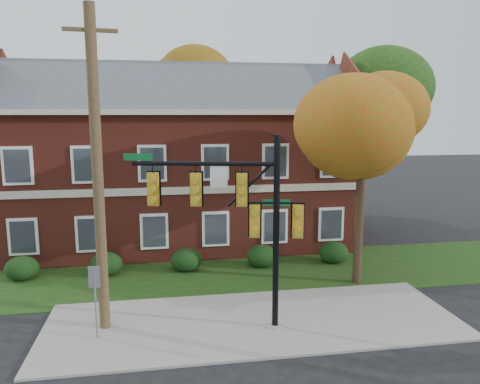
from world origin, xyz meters
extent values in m
plane|color=black|center=(0.00, 0.00, 0.00)|extent=(120.00, 120.00, 0.00)
cube|color=gray|center=(0.00, 1.00, 0.04)|extent=(14.00, 5.00, 0.08)
cube|color=#193811|center=(0.00, 6.00, 0.02)|extent=(30.00, 6.00, 0.04)
cube|color=maroon|center=(-2.00, 12.00, 3.50)|extent=(18.00, 8.00, 7.00)
cube|color=beige|center=(-2.00, 12.00, 7.12)|extent=(18.80, 8.80, 0.24)
cube|color=beige|center=(-2.00, 7.97, 3.50)|extent=(18.00, 0.12, 0.35)
ellipsoid|color=black|center=(-9.00, 6.70, 0.53)|extent=(1.40, 1.26, 1.05)
ellipsoid|color=black|center=(-5.50, 6.70, 0.53)|extent=(1.40, 1.26, 1.05)
ellipsoid|color=black|center=(-2.00, 6.70, 0.53)|extent=(1.40, 1.26, 1.05)
ellipsoid|color=black|center=(1.50, 6.70, 0.53)|extent=(1.40, 1.26, 1.05)
ellipsoid|color=black|center=(5.00, 6.70, 0.53)|extent=(1.40, 1.26, 1.05)
cylinder|color=black|center=(5.00, 4.00, 2.88)|extent=(0.36, 0.36, 5.76)
ellipsoid|color=#C33910|center=(5.00, 4.00, 6.48)|extent=(4.25, 4.25, 3.60)
ellipsoid|color=#C33910|center=(5.62, 3.62, 7.08)|extent=(3.50, 3.50, 3.00)
cylinder|color=black|center=(9.00, 13.00, 3.52)|extent=(0.36, 0.36, 7.04)
ellipsoid|color=#10390F|center=(9.00, 13.00, 7.92)|extent=(5.95, 5.95, 5.04)
ellipsoid|color=#10390F|center=(9.88, 12.47, 8.52)|extent=(4.90, 4.90, 4.20)
cylinder|color=black|center=(-1.00, 20.00, 3.84)|extent=(0.36, 0.36, 7.68)
ellipsoid|color=#A23C0D|center=(-1.00, 20.00, 8.64)|extent=(6.46, 6.46, 5.47)
ellipsoid|color=#A23C0D|center=(-0.05, 19.43, 9.24)|extent=(5.32, 5.32, 4.56)
cylinder|color=gray|center=(0.59, 0.43, 0.07)|extent=(0.51, 0.51, 0.15)
cylinder|color=black|center=(0.59, 0.43, 3.21)|extent=(0.24, 0.24, 6.41)
cylinder|color=black|center=(-1.65, 0.91, 5.50)|extent=(4.51, 1.11, 0.15)
cylinder|color=black|center=(0.59, 0.43, 4.26)|extent=(1.63, 0.42, 0.07)
cube|color=#B38D1C|center=(-3.26, 1.26, 4.67)|extent=(0.45, 0.35, 1.06)
cube|color=#B38D1C|center=(-1.92, 0.97, 4.67)|extent=(0.45, 0.35, 1.06)
cube|color=#B38D1C|center=(-0.48, 0.66, 4.67)|extent=(0.45, 0.35, 1.06)
cube|color=silver|center=(-1.20, 0.81, 5.08)|extent=(0.55, 0.15, 0.69)
cube|color=#0B5A27|center=(-3.71, 1.36, 5.70)|extent=(0.90, 0.23, 0.22)
cube|color=#B38D1C|center=(-0.08, 0.57, 3.66)|extent=(0.45, 0.35, 1.06)
cube|color=#B38D1C|center=(1.26, 0.28, 3.66)|extent=(0.45, 0.35, 1.06)
cube|color=#0B5A27|center=(0.59, 0.43, 4.26)|extent=(0.86, 0.22, 0.21)
cylinder|color=#463621|center=(-4.96, 1.35, 5.16)|extent=(0.38, 0.38, 10.32)
cube|color=#463621|center=(-4.96, 1.35, 9.52)|extent=(1.61, 0.29, 0.11)
cylinder|color=slate|center=(-5.12, 0.60, 1.21)|extent=(0.07, 0.07, 2.41)
cube|color=slate|center=(-5.12, 0.60, 2.08)|extent=(0.35, 0.06, 0.68)
camera|label=1|loc=(-2.97, -13.73, 7.06)|focal=35.00mm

